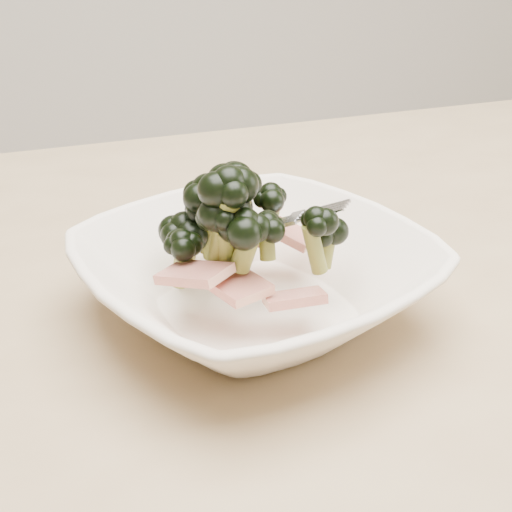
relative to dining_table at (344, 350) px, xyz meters
name	(u,v)px	position (x,y,z in m)	size (l,w,h in m)	color
dining_table	(344,350)	(0.00, 0.00, 0.00)	(1.20, 0.80, 0.75)	tan
broccoli_dish	(252,269)	(-0.11, -0.06, 0.14)	(0.32, 0.32, 0.13)	white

